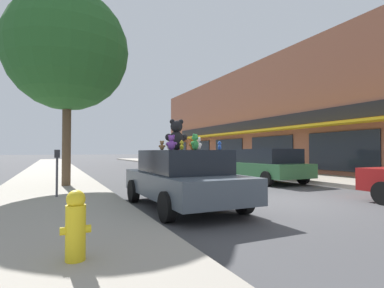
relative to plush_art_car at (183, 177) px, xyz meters
name	(u,v)px	position (x,y,z in m)	size (l,w,h in m)	color
ground_plane	(279,201)	(2.82, -0.27, -0.75)	(260.00, 260.00, 0.00)	#424244
sidewalk_near	(51,217)	(-2.96, -0.27, -0.66)	(3.35, 90.00, 0.17)	gray
storefront_row	(347,118)	(17.70, 8.98, 3.20)	(15.92, 37.40, 7.89)	brown
plush_art_car	(183,177)	(0.00, 0.00, 0.00)	(2.05, 4.22, 1.42)	#4C5660
teddy_bear_giant	(176,135)	(-0.11, 0.16, 1.06)	(0.60, 0.40, 0.79)	black
teddy_bear_cream	(170,143)	(-0.16, 0.46, 0.86)	(0.29, 0.21, 0.38)	beige
teddy_bear_brown	(162,146)	(-0.50, 0.14, 0.79)	(0.18, 0.14, 0.24)	olive
teddy_bear_purple	(172,143)	(-0.44, -0.37, 0.85)	(0.26, 0.23, 0.36)	purple
teddy_bear_green	(195,142)	(-0.02, -0.76, 0.85)	(0.27, 0.23, 0.37)	green
teddy_bear_orange	(193,144)	(0.24, -0.09, 0.84)	(0.26, 0.19, 0.34)	orange
teddy_bear_yellow	(182,145)	(-0.22, -0.45, 0.79)	(0.14, 0.17, 0.23)	yellow
teddy_bear_blue	(220,146)	(0.69, -0.64, 0.78)	(0.14, 0.15, 0.22)	blue
teddy_bear_red	(178,145)	(0.04, 0.43, 0.82)	(0.22, 0.14, 0.29)	red
teddy_bear_white	(198,144)	(0.46, 0.08, 0.84)	(0.26, 0.17, 0.35)	white
parked_car_far_center	(266,164)	(5.74, 3.92, 0.07)	(2.12, 4.05, 1.50)	#336B3D
street_tree	(67,51)	(-2.50, 4.77, 4.29)	(4.32, 4.32, 7.04)	brown
fire_hydrant	(76,225)	(-2.70, -3.24, -0.18)	(0.33, 0.22, 0.79)	yellow
parking_meter	(57,167)	(-2.84, 1.98, 0.23)	(0.14, 0.10, 1.27)	#4C4C51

